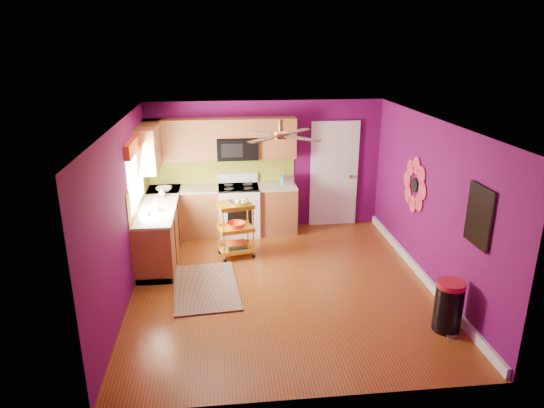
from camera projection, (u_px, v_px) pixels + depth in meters
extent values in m
plane|color=#6B3210|center=(282.00, 285.00, 7.45)|extent=(5.00, 5.00, 0.00)
cube|color=#5C0A4F|center=(266.00, 166.00, 9.40)|extent=(4.50, 0.04, 2.50)
cube|color=#5C0A4F|center=(315.00, 293.00, 4.69)|extent=(4.50, 0.04, 2.50)
cube|color=#5C0A4F|center=(124.00, 214.00, 6.81)|extent=(0.04, 5.00, 2.50)
cube|color=#5C0A4F|center=(430.00, 203.00, 7.27)|extent=(0.04, 5.00, 2.50)
cube|color=silver|center=(283.00, 122.00, 6.64)|extent=(4.50, 5.00, 0.04)
cube|color=white|center=(421.00, 273.00, 7.65)|extent=(0.05, 4.90, 0.14)
cube|color=brown|center=(160.00, 230.00, 8.37)|extent=(0.60, 2.30, 0.90)
cube|color=brown|center=(223.00, 211.00, 9.29)|extent=(2.80, 0.60, 0.90)
cube|color=beige|center=(158.00, 204.00, 8.22)|extent=(0.63, 2.30, 0.04)
cube|color=beige|center=(222.00, 188.00, 9.13)|extent=(2.80, 0.63, 0.04)
cube|color=black|center=(162.00, 251.00, 8.50)|extent=(0.54, 2.30, 0.10)
cube|color=black|center=(224.00, 231.00, 9.42)|extent=(2.80, 0.54, 0.10)
cube|color=white|center=(239.00, 211.00, 9.29)|extent=(0.76, 0.66, 0.92)
cube|color=black|center=(238.00, 187.00, 9.13)|extent=(0.76, 0.62, 0.03)
cube|color=white|center=(238.00, 178.00, 9.36)|extent=(0.76, 0.06, 0.18)
cube|color=black|center=(240.00, 217.00, 8.98)|extent=(0.45, 0.02, 0.55)
cube|color=brown|center=(180.00, 140.00, 8.89)|extent=(1.32, 0.33, 0.75)
cube|color=brown|center=(276.00, 138.00, 9.07)|extent=(0.72, 0.33, 0.75)
cube|color=brown|center=(237.00, 128.00, 8.93)|extent=(0.76, 0.33, 0.34)
cube|color=brown|center=(149.00, 146.00, 8.39)|extent=(0.33, 1.30, 0.75)
cube|color=black|center=(237.00, 148.00, 9.02)|extent=(0.76, 0.38, 0.40)
cube|color=olive|center=(222.00, 170.00, 9.32)|extent=(2.80, 0.01, 0.51)
cube|color=olive|center=(139.00, 189.00, 8.10)|extent=(0.01, 2.30, 0.51)
cube|color=white|center=(135.00, 174.00, 7.71)|extent=(0.03, 1.20, 1.00)
cube|color=#E04413|center=(134.00, 144.00, 7.56)|extent=(0.08, 1.35, 0.22)
cube|color=white|center=(334.00, 175.00, 9.58)|extent=(0.85, 0.04, 2.05)
cube|color=white|center=(334.00, 175.00, 9.56)|extent=(0.95, 0.02, 2.15)
sphere|color=#BF8C3F|center=(350.00, 177.00, 9.57)|extent=(0.07, 0.07, 0.07)
cylinder|color=black|center=(414.00, 185.00, 7.80)|extent=(0.01, 0.24, 0.24)
cube|color=teal|center=(480.00, 216.00, 5.86)|extent=(0.03, 0.52, 0.72)
cube|color=black|center=(478.00, 216.00, 5.86)|extent=(0.01, 0.56, 0.76)
cylinder|color=#BF8C3F|center=(281.00, 126.00, 6.85)|extent=(0.06, 0.06, 0.16)
cylinder|color=#BF8C3F|center=(281.00, 135.00, 6.90)|extent=(0.20, 0.20, 0.08)
cube|color=#4C2D19|center=(297.00, 132.00, 7.18)|extent=(0.47, 0.47, 0.01)
cube|color=#4C2D19|center=(260.00, 132.00, 7.12)|extent=(0.47, 0.47, 0.01)
cube|color=#4C2D19|center=(264.00, 139.00, 6.62)|extent=(0.47, 0.47, 0.01)
cube|color=#4C2D19|center=(303.00, 139.00, 6.67)|extent=(0.47, 0.47, 0.01)
cube|color=black|center=(206.00, 287.00, 7.36)|extent=(1.07, 1.63, 0.02)
cylinder|color=gold|center=(224.00, 235.00, 8.04)|extent=(0.03, 0.03, 0.89)
cylinder|color=gold|center=(253.00, 232.00, 8.20)|extent=(0.03, 0.03, 0.89)
cylinder|color=gold|center=(219.00, 228.00, 8.36)|extent=(0.03, 0.03, 0.89)
cylinder|color=gold|center=(248.00, 225.00, 8.52)|extent=(0.03, 0.03, 0.89)
sphere|color=black|center=(225.00, 260.00, 8.19)|extent=(0.06, 0.06, 0.06)
sphere|color=black|center=(254.00, 256.00, 8.35)|extent=(0.06, 0.06, 0.06)
sphere|color=black|center=(220.00, 252.00, 8.51)|extent=(0.06, 0.06, 0.06)
sphere|color=black|center=(248.00, 248.00, 8.67)|extent=(0.06, 0.06, 0.06)
cube|color=gold|center=(235.00, 206.00, 8.14)|extent=(0.65, 0.53, 0.03)
cube|color=gold|center=(236.00, 229.00, 8.28)|extent=(0.65, 0.53, 0.03)
cube|color=gold|center=(237.00, 249.00, 8.40)|extent=(0.65, 0.53, 0.03)
imported|color=beige|center=(238.00, 203.00, 8.14)|extent=(0.38, 0.38, 0.08)
sphere|color=yellow|center=(238.00, 202.00, 8.14)|extent=(0.10, 0.10, 0.10)
imported|color=#E04413|center=(236.00, 225.00, 8.26)|extent=(0.39, 0.39, 0.10)
cube|color=navy|center=(237.00, 247.00, 8.39)|extent=(0.38, 0.32, 0.04)
cube|color=#267233|center=(236.00, 245.00, 8.37)|extent=(0.38, 0.32, 0.04)
cube|color=#E04413|center=(236.00, 243.00, 8.36)|extent=(0.38, 0.32, 0.03)
cylinder|color=black|center=(448.00, 308.00, 6.21)|extent=(0.38, 0.38, 0.61)
cylinder|color=red|center=(451.00, 285.00, 6.10)|extent=(0.36, 0.36, 0.07)
cube|color=beige|center=(452.00, 336.00, 6.13)|extent=(0.13, 0.07, 0.03)
cylinder|color=teal|center=(285.00, 180.00, 9.29)|extent=(0.18, 0.18, 0.16)
sphere|color=teal|center=(285.00, 175.00, 9.26)|extent=(0.06, 0.06, 0.06)
cube|color=beige|center=(288.00, 180.00, 9.25)|extent=(0.22, 0.15, 0.18)
imported|color=#EA3F72|center=(156.00, 205.00, 7.82)|extent=(0.10, 0.10, 0.21)
imported|color=white|center=(162.00, 193.00, 8.51)|extent=(0.12, 0.12, 0.16)
imported|color=white|center=(164.00, 189.00, 8.86)|extent=(0.29, 0.29, 0.07)
imported|color=white|center=(147.00, 212.00, 7.65)|extent=(0.12, 0.12, 0.10)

